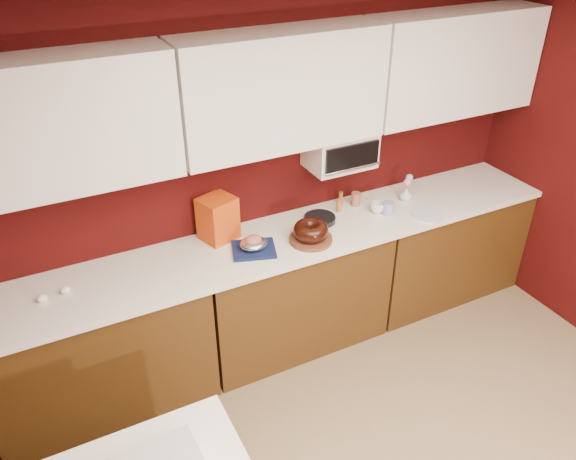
{
  "coord_description": "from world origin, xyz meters",
  "views": [
    {
      "loc": [
        -1.47,
        -0.89,
        2.89
      ],
      "look_at": [
        -0.08,
        1.84,
        1.02
      ],
      "focal_mm": 35.0,
      "sensor_mm": 36.0,
      "label": 1
    }
  ],
  "objects_px": {
    "bundt_cake": "(311,231)",
    "toaster_oven": "(340,149)",
    "coffee_mug": "(377,207)",
    "flower_vase": "(406,193)",
    "pandoro_box": "(218,218)",
    "blue_jar": "(388,208)",
    "foil_ham_nest": "(254,244)"
  },
  "relations": [
    {
      "from": "coffee_mug",
      "to": "bundt_cake",
      "type": "bearing_deg",
      "value": -168.94
    },
    {
      "from": "bundt_cake",
      "to": "toaster_oven",
      "type": "bearing_deg",
      "value": 37.28
    },
    {
      "from": "pandoro_box",
      "to": "bundt_cake",
      "type": "bearing_deg",
      "value": -49.35
    },
    {
      "from": "bundt_cake",
      "to": "blue_jar",
      "type": "distance_m",
      "value": 0.67
    },
    {
      "from": "pandoro_box",
      "to": "flower_vase",
      "type": "height_order",
      "value": "pandoro_box"
    },
    {
      "from": "foil_ham_nest",
      "to": "pandoro_box",
      "type": "height_order",
      "value": "pandoro_box"
    },
    {
      "from": "toaster_oven",
      "to": "foil_ham_nest",
      "type": "xyz_separation_m",
      "value": [
        -0.75,
        -0.22,
        -0.42
      ]
    },
    {
      "from": "toaster_oven",
      "to": "pandoro_box",
      "type": "distance_m",
      "value": 0.95
    },
    {
      "from": "blue_jar",
      "to": "flower_vase",
      "type": "bearing_deg",
      "value": 25.07
    },
    {
      "from": "coffee_mug",
      "to": "flower_vase",
      "type": "height_order",
      "value": "flower_vase"
    },
    {
      "from": "toaster_oven",
      "to": "blue_jar",
      "type": "xyz_separation_m",
      "value": [
        0.3,
        -0.22,
        -0.43
      ]
    },
    {
      "from": "pandoro_box",
      "to": "blue_jar",
      "type": "height_order",
      "value": "pandoro_box"
    },
    {
      "from": "toaster_oven",
      "to": "blue_jar",
      "type": "relative_size",
      "value": 4.78
    },
    {
      "from": "coffee_mug",
      "to": "flower_vase",
      "type": "xyz_separation_m",
      "value": [
        0.29,
        0.06,
        0.01
      ]
    },
    {
      "from": "foil_ham_nest",
      "to": "blue_jar",
      "type": "height_order",
      "value": "blue_jar"
    },
    {
      "from": "toaster_oven",
      "to": "pandoro_box",
      "type": "relative_size",
      "value": 1.53
    },
    {
      "from": "bundt_cake",
      "to": "foil_ham_nest",
      "type": "bearing_deg",
      "value": 170.69
    },
    {
      "from": "toaster_oven",
      "to": "pandoro_box",
      "type": "bearing_deg",
      "value": 177.98
    },
    {
      "from": "toaster_oven",
      "to": "flower_vase",
      "type": "height_order",
      "value": "toaster_oven"
    },
    {
      "from": "coffee_mug",
      "to": "flower_vase",
      "type": "distance_m",
      "value": 0.3
    },
    {
      "from": "coffee_mug",
      "to": "flower_vase",
      "type": "bearing_deg",
      "value": 11.2
    },
    {
      "from": "foil_ham_nest",
      "to": "blue_jar",
      "type": "relative_size",
      "value": 1.93
    },
    {
      "from": "coffee_mug",
      "to": "pandoro_box",
      "type": "bearing_deg",
      "value": 170.32
    },
    {
      "from": "bundt_cake",
      "to": "blue_jar",
      "type": "bearing_deg",
      "value": 5.64
    },
    {
      "from": "bundt_cake",
      "to": "foil_ham_nest",
      "type": "relative_size",
      "value": 1.29
    },
    {
      "from": "toaster_oven",
      "to": "coffee_mug",
      "type": "height_order",
      "value": "toaster_oven"
    },
    {
      "from": "coffee_mug",
      "to": "flower_vase",
      "type": "relative_size",
      "value": 0.86
    },
    {
      "from": "toaster_oven",
      "to": "pandoro_box",
      "type": "xyz_separation_m",
      "value": [
        -0.89,
        0.03,
        -0.33
      ]
    },
    {
      "from": "foil_ham_nest",
      "to": "flower_vase",
      "type": "distance_m",
      "value": 1.29
    },
    {
      "from": "toaster_oven",
      "to": "bundt_cake",
      "type": "relative_size",
      "value": 1.92
    },
    {
      "from": "foil_ham_nest",
      "to": "flower_vase",
      "type": "bearing_deg",
      "value": 5.1
    },
    {
      "from": "toaster_oven",
      "to": "coffee_mug",
      "type": "distance_m",
      "value": 0.52
    }
  ]
}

